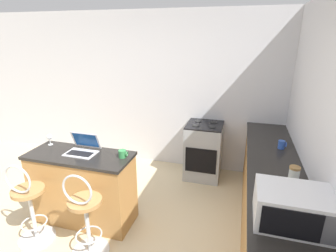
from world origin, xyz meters
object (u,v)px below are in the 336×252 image
laptop (83,147)px  stove_range (204,151)px  storage_jar (294,176)px  wine_glass_tall (49,137)px  bar_stool_near (30,206)px  mug_blue (282,145)px  microwave (294,208)px  mug_green (123,154)px  bar_stool_far (86,217)px

laptop → stove_range: size_ratio=0.39×
storage_jar → wine_glass_tall: 2.80m
bar_stool_near → storage_jar: (2.63, 0.45, 0.53)m
laptop → mug_blue: bearing=18.3°
stove_range → mug_blue: bearing=-32.4°
bar_stool_near → mug_blue: (2.63, 1.31, 0.49)m
microwave → stove_range: (-0.95, 2.08, -0.58)m
mug_green → storage_jar: bearing=-3.3°
bar_stool_far → storage_jar: size_ratio=5.26×
stove_range → storage_jar: size_ratio=4.81×
mug_green → wine_glass_tall: 1.04m
laptop → bar_stool_near: bearing=-122.8°
bar_stool_near → stove_range: (1.60, 1.97, -0.01)m
storage_jar → mug_blue: bearing=90.0°
storage_jar → wine_glass_tall: storage_jar is taller
wine_glass_tall → mug_green: bearing=-4.3°
storage_jar → wine_glass_tall: (-2.80, 0.18, 0.00)m
mug_green → wine_glass_tall: wine_glass_tall is taller
bar_stool_far → mug_green: bearing=72.2°
laptop → wine_glass_tall: (-0.53, 0.07, 0.04)m
microwave → wine_glass_tall: microwave is taller
laptop → stove_range: bearing=48.7°
stove_range → storage_jar: (1.03, -1.51, 0.54)m
laptop → mug_blue: size_ratio=3.48×
microwave → laptop: bearing=163.0°
bar_stool_far → storage_jar: bearing=13.1°
bar_stool_far → storage_jar: storage_jar is taller
microwave → stove_range: bearing=114.5°
mug_green → wine_glass_tall: (-1.04, 0.08, 0.06)m
bar_stool_far → mug_blue: size_ratio=9.72×
laptop → storage_jar: 2.27m
laptop → mug_green: (0.51, -0.00, -0.01)m
bar_stool_far → mug_blue: (1.94, 1.31, 0.49)m
bar_stool_near → storage_jar: storage_jar is taller
wine_glass_tall → bar_stool_far: bearing=-36.4°
laptop → mug_green: laptop is taller
bar_stool_far → laptop: (-0.33, 0.56, 0.49)m
microwave → mug_blue: (0.09, 1.42, -0.08)m
laptop → stove_range: 1.94m
stove_range → bar_stool_far: bearing=-114.7°
bar_stool_near → microwave: (2.54, -0.11, 0.57)m
mug_blue → wine_glass_tall: wine_glass_tall is taller
microwave → stove_range: size_ratio=0.60×
stove_range → wine_glass_tall: wine_glass_tall is taller
laptop → mug_blue: laptop is taller
microwave → bar_stool_near: bearing=177.5°
laptop → mug_green: bearing=-0.5°
microwave → storage_jar: (0.09, 0.56, -0.04)m
microwave → stove_range: microwave is taller
microwave → storage_jar: size_ratio=2.87×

